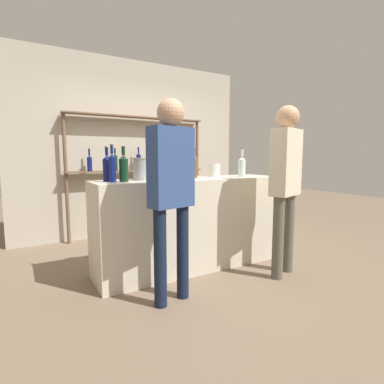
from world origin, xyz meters
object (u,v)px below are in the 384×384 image
object	(u,v)px
counter_bottle_5	(184,166)
server_behind_counter	(176,180)
counter_bottle_3	(124,168)
customer_right	(286,176)
counter_bottle_0	(112,167)
wine_glass	(159,169)
counter_bottle_4	(194,166)
ice_bucket	(144,169)
counter_bottle_2	(242,166)
customer_left	(171,183)
counter_bottle_1	(107,168)
cork_jar	(214,170)

from	to	relation	value
counter_bottle_5	server_behind_counter	distance (m)	0.95
counter_bottle_3	customer_right	world-z (taller)	customer_right
counter_bottle_0	server_behind_counter	xyz separation A→B (m)	(1.14, 0.90, -0.23)
counter_bottle_0	counter_bottle_5	xyz separation A→B (m)	(0.80, 0.04, -0.00)
counter_bottle_5	wine_glass	xyz separation A→B (m)	(-0.23, 0.16, -0.03)
counter_bottle_4	server_behind_counter	distance (m)	0.85
counter_bottle_5	ice_bucket	bearing A→B (deg)	174.08
counter_bottle_4	counter_bottle_5	distance (m)	0.18
counter_bottle_5	customer_right	xyz separation A→B (m)	(0.83, -0.70, -0.09)
counter_bottle_3	server_behind_counter	bearing A→B (deg)	41.20
counter_bottle_2	counter_bottle_5	size ratio (longest dim) A/B	0.97
customer_right	customer_left	world-z (taller)	customer_right
counter_bottle_5	wine_glass	world-z (taller)	counter_bottle_5
counter_bottle_1	counter_bottle_2	bearing A→B (deg)	-4.60
counter_bottle_2	customer_left	world-z (taller)	customer_left
counter_bottle_1	customer_right	world-z (taller)	customer_right
counter_bottle_2	counter_bottle_3	world-z (taller)	counter_bottle_2
counter_bottle_1	cork_jar	distance (m)	1.29
counter_bottle_2	counter_bottle_0	bearing A→B (deg)	179.24
counter_bottle_0	counter_bottle_3	world-z (taller)	counter_bottle_0
counter_bottle_1	counter_bottle_3	xyz separation A→B (m)	(0.13, -0.11, 0.00)
counter_bottle_2	counter_bottle_5	xyz separation A→B (m)	(-0.77, 0.06, 0.01)
counter_bottle_2	server_behind_counter	xyz separation A→B (m)	(-0.44, 0.92, -0.22)
counter_bottle_3	counter_bottle_4	size ratio (longest dim) A/B	1.01
server_behind_counter	counter_bottle_0	bearing A→B (deg)	-51.99
counter_bottle_1	server_behind_counter	xyz separation A→B (m)	(1.16, 0.79, -0.22)
wine_glass	cork_jar	distance (m)	0.70
customer_right	counter_bottle_3	bearing A→B (deg)	47.30
counter_bottle_5	server_behind_counter	xyz separation A→B (m)	(0.34, 0.85, -0.23)
counter_bottle_1	wine_glass	bearing A→B (deg)	8.70
counter_bottle_3	counter_bottle_1	bearing A→B (deg)	140.27
cork_jar	customer_right	xyz separation A→B (m)	(0.36, -0.78, -0.03)
counter_bottle_0	cork_jar	distance (m)	1.28
counter_bottle_5	customer_right	distance (m)	1.09
customer_left	counter_bottle_3	bearing A→B (deg)	8.00
counter_bottle_0	counter_bottle_1	size ratio (longest dim) A/B	1.03
customer_left	counter_bottle_4	bearing A→B (deg)	-54.43
counter_bottle_4	server_behind_counter	world-z (taller)	server_behind_counter
counter_bottle_2	customer_right	distance (m)	0.65
counter_bottle_1	wine_glass	size ratio (longest dim) A/B	2.40
ice_bucket	wine_glass	bearing A→B (deg)	26.63
counter_bottle_5	customer_right	bearing A→B (deg)	-40.25
server_behind_counter	customer_right	bearing A→B (deg)	17.40
ice_bucket	customer_right	world-z (taller)	customer_right
cork_jar	customer_right	distance (m)	0.86
wine_glass	counter_bottle_1	bearing A→B (deg)	-171.30
customer_left	server_behind_counter	world-z (taller)	customer_left
counter_bottle_2	counter_bottle_5	distance (m)	0.78
ice_bucket	cork_jar	size ratio (longest dim) A/B	1.45
cork_jar	customer_right	bearing A→B (deg)	-65.05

